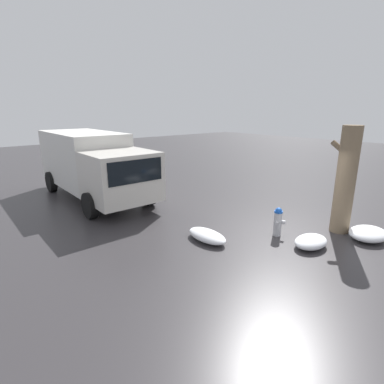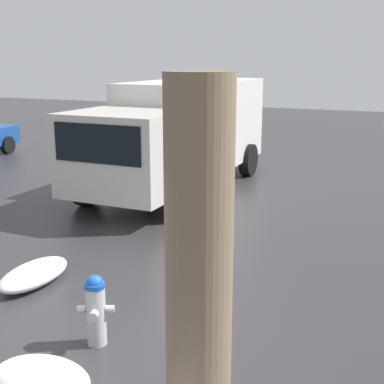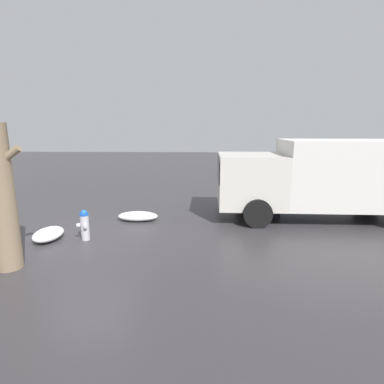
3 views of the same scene
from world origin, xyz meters
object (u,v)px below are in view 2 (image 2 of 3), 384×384
Objects in this scene: fire_hydrant at (96,309)px; delivery_truck at (179,131)px; tree_trunk at (199,271)px; pedestrian at (150,160)px.

fire_hydrant is 0.12× the size of delivery_truck.
fire_hydrant is at bearing 108.66° from delivery_truck.
tree_trunk is 0.46× the size of delivery_truck.
pedestrian reaches higher than fire_hydrant.
tree_trunk is (-1.04, -1.72, 1.15)m from fire_hydrant.
pedestrian is (-1.57, 0.00, -0.47)m from delivery_truck.
pedestrian is at bearing 90.94° from delivery_truck.
tree_trunk is 1.74× the size of pedestrian.
tree_trunk is at bearing 34.40° from fire_hydrant.
pedestrian is (5.82, 2.36, 0.55)m from fire_hydrant.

